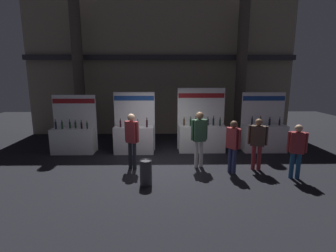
{
  "coord_description": "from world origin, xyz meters",
  "views": [
    {
      "loc": [
        0.17,
        -7.83,
        2.9
      ],
      "look_at": [
        0.3,
        0.4,
        1.28
      ],
      "focal_mm": 26.82,
      "sensor_mm": 36.0,
      "label": 1
    }
  ],
  "objects_px": {
    "trash_bin": "(146,172)",
    "visitor_0": "(132,137)",
    "exhibitor_booth_1": "(134,137)",
    "visitor_4": "(199,134)",
    "exhibitor_booth_0": "(74,138)",
    "exhibitor_booth_2": "(201,136)",
    "exhibitor_booth_3": "(264,136)",
    "visitor_1": "(233,143)",
    "visitor_3": "(258,140)",
    "visitor_2": "(297,147)"
  },
  "relations": [
    {
      "from": "trash_bin",
      "to": "visitor_0",
      "type": "xyz_separation_m",
      "value": [
        -0.52,
        1.25,
        0.7
      ]
    },
    {
      "from": "exhibitor_booth_1",
      "to": "visitor_4",
      "type": "xyz_separation_m",
      "value": [
        2.27,
        -1.63,
        0.49
      ]
    },
    {
      "from": "exhibitor_booth_0",
      "to": "trash_bin",
      "type": "relative_size",
      "value": 3.18
    },
    {
      "from": "trash_bin",
      "to": "exhibitor_booth_1",
      "type": "bearing_deg",
      "value": 102.4
    },
    {
      "from": "exhibitor_booth_2",
      "to": "visitor_4",
      "type": "height_order",
      "value": "exhibitor_booth_2"
    },
    {
      "from": "exhibitor_booth_3",
      "to": "visitor_1",
      "type": "distance_m",
      "value": 2.98
    },
    {
      "from": "exhibitor_booth_1",
      "to": "trash_bin",
      "type": "bearing_deg",
      "value": -77.6
    },
    {
      "from": "exhibitor_booth_3",
      "to": "visitor_4",
      "type": "xyz_separation_m",
      "value": [
        -2.81,
        -1.76,
        0.49
      ]
    },
    {
      "from": "visitor_3",
      "to": "visitor_4",
      "type": "height_order",
      "value": "visitor_4"
    },
    {
      "from": "exhibitor_booth_2",
      "to": "visitor_1",
      "type": "relative_size",
      "value": 1.52
    },
    {
      "from": "visitor_2",
      "to": "visitor_3",
      "type": "height_order",
      "value": "visitor_3"
    },
    {
      "from": "visitor_1",
      "to": "visitor_3",
      "type": "distance_m",
      "value": 0.88
    },
    {
      "from": "visitor_4",
      "to": "visitor_2",
      "type": "bearing_deg",
      "value": -32.57
    },
    {
      "from": "exhibitor_booth_0",
      "to": "visitor_1",
      "type": "distance_m",
      "value": 5.97
    },
    {
      "from": "visitor_2",
      "to": "visitor_4",
      "type": "distance_m",
      "value": 2.82
    },
    {
      "from": "exhibitor_booth_0",
      "to": "visitor_4",
      "type": "distance_m",
      "value": 4.92
    },
    {
      "from": "exhibitor_booth_0",
      "to": "visitor_0",
      "type": "distance_m",
      "value": 3.05
    },
    {
      "from": "visitor_2",
      "to": "visitor_3",
      "type": "distance_m",
      "value": 1.12
    },
    {
      "from": "visitor_0",
      "to": "visitor_2",
      "type": "distance_m",
      "value": 4.87
    },
    {
      "from": "exhibitor_booth_0",
      "to": "exhibitor_booth_1",
      "type": "distance_m",
      "value": 2.33
    },
    {
      "from": "exhibitor_booth_2",
      "to": "trash_bin",
      "type": "bearing_deg",
      "value": -122.19
    },
    {
      "from": "exhibitor_booth_1",
      "to": "exhibitor_booth_2",
      "type": "height_order",
      "value": "exhibitor_booth_2"
    },
    {
      "from": "visitor_2",
      "to": "exhibitor_booth_2",
      "type": "bearing_deg",
      "value": -30.86
    },
    {
      "from": "exhibitor_booth_3",
      "to": "visitor_4",
      "type": "bearing_deg",
      "value": -147.94
    },
    {
      "from": "visitor_3",
      "to": "visitor_4",
      "type": "bearing_deg",
      "value": -166.41
    },
    {
      "from": "visitor_0",
      "to": "visitor_4",
      "type": "xyz_separation_m",
      "value": [
        2.14,
        0.08,
        0.05
      ]
    },
    {
      "from": "visitor_2",
      "to": "visitor_4",
      "type": "relative_size",
      "value": 0.87
    },
    {
      "from": "visitor_2",
      "to": "exhibitor_booth_1",
      "type": "bearing_deg",
      "value": -8.53
    },
    {
      "from": "visitor_3",
      "to": "visitor_4",
      "type": "distance_m",
      "value": 1.81
    },
    {
      "from": "trash_bin",
      "to": "visitor_1",
      "type": "bearing_deg",
      "value": 17.3
    },
    {
      "from": "exhibitor_booth_1",
      "to": "visitor_0",
      "type": "distance_m",
      "value": 1.77
    },
    {
      "from": "exhibitor_booth_1",
      "to": "visitor_3",
      "type": "distance_m",
      "value": 4.49
    },
    {
      "from": "exhibitor_booth_0",
      "to": "visitor_3",
      "type": "distance_m",
      "value": 6.68
    },
    {
      "from": "exhibitor_booth_3",
      "to": "visitor_0",
      "type": "relative_size",
      "value": 1.29
    },
    {
      "from": "visitor_4",
      "to": "exhibitor_booth_3",
      "type": "bearing_deg",
      "value": 19.84
    },
    {
      "from": "visitor_3",
      "to": "visitor_4",
      "type": "xyz_separation_m",
      "value": [
        -1.78,
        0.26,
        0.12
      ]
    },
    {
      "from": "visitor_2",
      "to": "exhibitor_booth_3",
      "type": "bearing_deg",
      "value": -74.02
    },
    {
      "from": "visitor_0",
      "to": "visitor_2",
      "type": "xyz_separation_m",
      "value": [
        4.78,
        -0.9,
        -0.12
      ]
    },
    {
      "from": "exhibitor_booth_0",
      "to": "exhibitor_booth_2",
      "type": "distance_m",
      "value": 4.95
    },
    {
      "from": "visitor_0",
      "to": "exhibitor_booth_0",
      "type": "bearing_deg",
      "value": -8.26
    },
    {
      "from": "visitor_4",
      "to": "exhibitor_booth_0",
      "type": "bearing_deg",
      "value": 148.04
    },
    {
      "from": "exhibitor_booth_1",
      "to": "trash_bin",
      "type": "height_order",
      "value": "exhibitor_booth_1"
    },
    {
      "from": "exhibitor_booth_3",
      "to": "visitor_1",
      "type": "bearing_deg",
      "value": -129.1
    },
    {
      "from": "exhibitor_booth_0",
      "to": "visitor_0",
      "type": "relative_size",
      "value": 1.25
    },
    {
      "from": "exhibitor_booth_3",
      "to": "visitor_2",
      "type": "relative_size",
      "value": 1.44
    },
    {
      "from": "exhibitor_booth_1",
      "to": "exhibitor_booth_3",
      "type": "xyz_separation_m",
      "value": [
        5.08,
        0.13,
        0.0
      ]
    },
    {
      "from": "visitor_0",
      "to": "visitor_2",
      "type": "height_order",
      "value": "visitor_0"
    },
    {
      "from": "exhibitor_booth_2",
      "to": "exhibitor_booth_3",
      "type": "distance_m",
      "value": 2.46
    },
    {
      "from": "exhibitor_booth_2",
      "to": "visitor_0",
      "type": "height_order",
      "value": "exhibitor_booth_2"
    },
    {
      "from": "exhibitor_booth_1",
      "to": "exhibitor_booth_0",
      "type": "bearing_deg",
      "value": 179.58
    }
  ]
}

